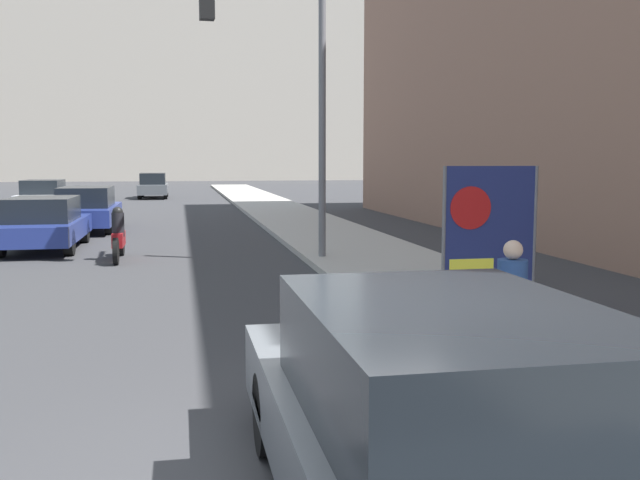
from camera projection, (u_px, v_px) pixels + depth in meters
name	position (u px, v px, depth m)	size (l,w,h in m)	color
sidewalk_curb	(336.00, 239.00, 20.08)	(3.18, 90.00, 0.14)	#B7B2A8
building_backdrop_far	(167.00, 45.00, 84.00)	(52.00, 12.00, 31.79)	#BCB2A3
seated_protester	(514.00, 291.00, 8.00)	(0.99, 0.77, 1.24)	#474C56
protest_banner	(489.00, 225.00, 11.70)	(1.66, 0.06, 2.04)	slate
traffic_light_pole	(282.00, 68.00, 15.30)	(2.71, 2.48, 6.18)	slate
parked_car_curbside	(443.00, 424.00, 4.17)	(1.88, 4.63, 1.47)	#565B60
car_on_road_nearest	(44.00, 223.00, 18.18)	(1.79, 4.51, 1.35)	navy
car_on_road_midblock	(87.00, 209.00, 23.14)	(1.81, 4.78, 1.43)	navy
car_on_road_distant	(44.00, 195.00, 32.19)	(1.84, 4.51, 1.42)	silver
car_on_road_far_lane	(153.00, 186.00, 43.46)	(1.71, 4.78, 1.53)	#565B60
motorcycle_on_road	(119.00, 237.00, 16.31)	(0.28, 2.19, 1.23)	maroon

